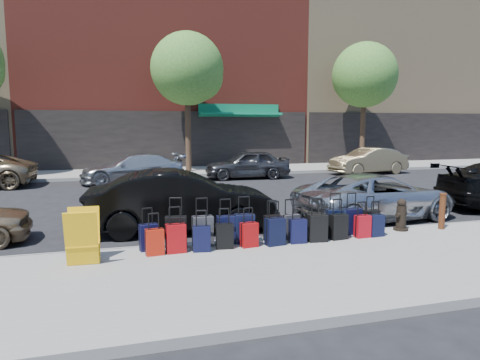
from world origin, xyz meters
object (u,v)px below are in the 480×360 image
object	(u,v)px
tree_right	(367,77)
fire_hydrant	(401,216)
bollard	(442,211)
display_rack	(83,237)
tree_center	(190,71)
car_far_1	(133,168)
car_far_2	(247,164)
car_far_3	(368,161)
car_near_2	(376,197)
car_near_1	(182,201)
suitcase_front_5	(273,228)

from	to	relation	value
tree_right	fire_hydrant	bearing A→B (deg)	-118.76
tree_right	bollard	distance (m)	16.67
display_rack	tree_center	bearing A→B (deg)	76.05
car_far_1	car_far_2	distance (m)	5.45
display_rack	car_far_3	distance (m)	18.08
car_near_2	tree_right	bearing A→B (deg)	-38.42
car_far_3	fire_hydrant	bearing A→B (deg)	-36.41
bollard	car_far_3	bearing A→B (deg)	65.21
car_near_1	suitcase_front_5	bearing A→B (deg)	-134.54
bollard	car_near_1	xyz separation A→B (m)	(-5.94, 2.09, 0.16)
tree_center	suitcase_front_5	distance (m)	15.13
car_far_3	car_near_1	bearing A→B (deg)	-57.10
suitcase_front_5	car_far_3	distance (m)	15.02
fire_hydrant	car_near_2	distance (m)	1.85
tree_right	car_near_2	bearing A→B (deg)	-120.48
suitcase_front_5	car_near_2	xyz separation A→B (m)	(3.72, 1.79, 0.22)
tree_right	car_far_2	world-z (taller)	tree_right
fire_hydrant	car_far_3	bearing A→B (deg)	38.49
car_near_1	car_near_2	size ratio (longest dim) A/B	0.99
car_far_3	tree_right	bearing A→B (deg)	145.32
tree_center	fire_hydrant	xyz separation A→B (m)	(2.67, -14.26, -4.91)
car_near_1	fire_hydrant	bearing A→B (deg)	-107.06
tree_center	tree_right	world-z (taller)	same
tree_center	car_far_1	xyz separation A→B (m)	(-3.15, -2.94, -4.75)
car_far_3	display_rack	bearing A→B (deg)	-55.42
tree_right	car_near_2	world-z (taller)	tree_right
suitcase_front_5	car_near_2	size ratio (longest dim) A/B	0.19
car_far_1	car_far_3	world-z (taller)	car_far_3
tree_right	suitcase_front_5	xyz separation A→B (m)	(-11.06, -14.27, -4.99)
car_near_2	bollard	bearing A→B (deg)	-172.71
tree_right	car_far_1	bearing A→B (deg)	-167.85
fire_hydrant	car_far_2	size ratio (longest dim) A/B	0.18
fire_hydrant	car_far_2	xyz separation A→B (m)	(-0.37, 11.45, 0.20)
car_near_1	car_far_1	bearing A→B (deg)	9.72
car_near_1	car_far_3	xyz separation A→B (m)	(11.33, 9.58, -0.06)
suitcase_front_5	fire_hydrant	distance (m)	3.24
tree_center	car_far_2	bearing A→B (deg)	-50.76
car_near_2	car_far_1	size ratio (longest dim) A/B	1.01
suitcase_front_5	car_near_1	size ratio (longest dim) A/B	0.19
car_near_1	car_far_2	world-z (taller)	car_near_1
tree_right	bollard	xyz separation A→B (m)	(-6.82, -14.43, -4.81)
car_near_2	fire_hydrant	bearing A→B (deg)	156.95
display_rack	car_far_3	world-z (taller)	car_far_3
car_near_1	bollard	bearing A→B (deg)	-105.11
tree_center	car_near_2	bearing A→B (deg)	-75.82
car_near_2	car_far_2	bearing A→B (deg)	-2.89
car_far_1	car_far_3	size ratio (longest dim) A/B	1.08
tree_center	fire_hydrant	size ratio (longest dim) A/B	9.62
fire_hydrant	car_near_1	world-z (taller)	car_near_1
suitcase_front_5	bollard	distance (m)	4.25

